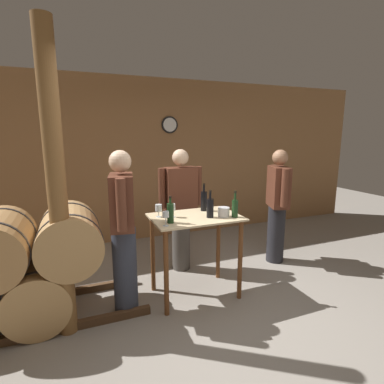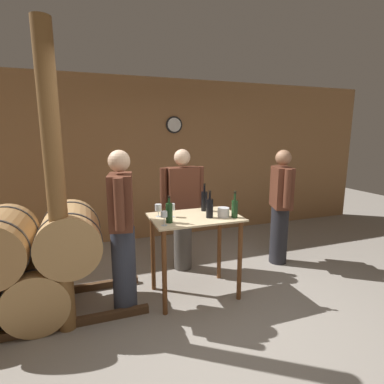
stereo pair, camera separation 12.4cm
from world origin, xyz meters
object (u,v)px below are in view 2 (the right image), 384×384
at_px(wine_bottle_center, 204,201).
at_px(person_host, 182,207).
at_px(wine_glass_near_right, 172,207).
at_px(wine_bottle_left, 210,208).
at_px(wine_glass_near_left, 164,215).
at_px(person_visitor_bearded, 281,205).
at_px(wine_bottle_right, 235,208).
at_px(ice_bucket, 223,212).
at_px(wooden_post, 56,187).
at_px(wine_glass_near_center, 158,208).
at_px(person_visitor_with_scarf, 122,229).
at_px(wine_bottle_far_left, 169,212).

bearing_deg(wine_bottle_center, person_host, 101.62).
bearing_deg(wine_glass_near_right, wine_bottle_left, -23.35).
xyz_separation_m(wine_glass_near_left, person_visitor_bearded, (1.81, 0.63, -0.19)).
bearing_deg(wine_bottle_right, person_visitor_bearded, 30.49).
bearing_deg(wine_bottle_center, wine_bottle_left, -100.82).
height_order(wine_bottle_center, ice_bucket, wine_bottle_center).
bearing_deg(person_visitor_bearded, wine_bottle_right, -149.51).
distance_m(wine_bottle_center, wine_glass_near_right, 0.44).
xyz_separation_m(wine_bottle_center, person_host, (-0.10, 0.51, -0.19)).
relative_size(wooden_post, wine_bottle_right, 9.43).
bearing_deg(wine_bottle_right, wine_bottle_left, 160.24).
relative_size(wine_glass_near_left, person_visitor_bearded, 0.09).
xyz_separation_m(wine_bottle_left, person_host, (-0.05, 0.79, -0.18)).
relative_size(wine_bottle_center, ice_bucket, 2.57).
relative_size(wine_glass_near_left, ice_bucket, 1.16).
height_order(wine_bottle_left, wine_glass_near_center, wine_bottle_left).
xyz_separation_m(ice_bucket, person_visitor_with_scarf, (-1.06, 0.09, -0.10)).
height_order(wooden_post, wine_glass_near_left, wooden_post).
bearing_deg(wine_bottle_right, wine_glass_near_left, -178.40).
xyz_separation_m(wine_bottle_right, person_host, (-0.30, 0.88, -0.18)).
bearing_deg(ice_bucket, wine_glass_near_center, 159.10).
relative_size(wine_bottle_right, person_visitor_bearded, 0.18).
bearing_deg(wine_bottle_far_left, wine_bottle_center, 32.07).
bearing_deg(wine_bottle_right, person_host, 108.75).
bearing_deg(person_visitor_with_scarf, wine_glass_near_left, -24.46).
xyz_separation_m(wine_glass_near_center, ice_bucket, (0.65, -0.25, -0.05)).
relative_size(wine_bottle_center, wine_glass_near_left, 2.21).
distance_m(wine_bottle_right, person_visitor_with_scarf, 1.18).
relative_size(ice_bucket, person_host, 0.08).
bearing_deg(person_visitor_with_scarf, person_host, 40.22).
bearing_deg(wine_bottle_center, wine_bottle_right, -62.57).
distance_m(ice_bucket, person_visitor_with_scarf, 1.07).
height_order(wine_glass_near_left, wine_glass_near_center, wine_glass_near_left).
distance_m(wine_bottle_far_left, wine_glass_near_center, 0.26).
bearing_deg(wine_bottle_center, wine_glass_near_left, -145.60).
xyz_separation_m(wooden_post, wine_glass_near_right, (1.10, 0.22, -0.33)).
bearing_deg(wine_bottle_far_left, wooden_post, -178.21).
xyz_separation_m(wine_glass_near_center, person_visitor_bearded, (1.79, 0.30, -0.18)).
bearing_deg(ice_bucket, wine_bottle_far_left, -179.76).
bearing_deg(wine_bottle_left, person_visitor_with_scarf, 176.04).
height_order(wine_bottle_left, wine_bottle_right, wine_bottle_left).
bearing_deg(person_visitor_with_scarf, person_visitor_bearded, 11.71).
bearing_deg(person_visitor_bearded, wine_bottle_left, -158.02).
distance_m(person_visitor_with_scarf, person_visitor_bearded, 2.24).
xyz_separation_m(wine_bottle_far_left, wine_glass_near_right, (0.09, 0.19, -0.00)).
xyz_separation_m(wooden_post, wine_bottle_center, (1.52, 0.35, -0.31)).
distance_m(wine_bottle_right, wine_glass_near_right, 0.67).
bearing_deg(wine_bottle_left, wine_glass_near_right, 156.65).
bearing_deg(wine_glass_near_left, wine_bottle_left, 11.96).
xyz_separation_m(wine_bottle_center, person_visitor_with_scarf, (-0.97, -0.22, -0.17)).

